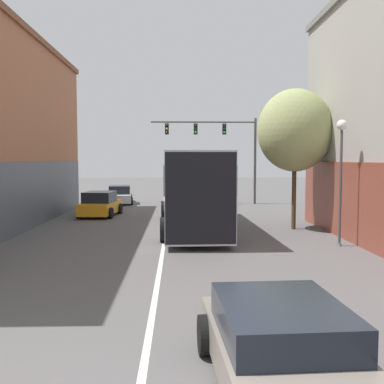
% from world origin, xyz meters
% --- Properties ---
extents(lane_center_line, '(0.14, 45.69, 0.01)m').
position_xyz_m(lane_center_line, '(0.00, 16.85, 0.00)').
color(lane_center_line, silver).
rests_on(lane_center_line, ground_plane).
extents(bus, '(3.18, 11.53, 3.64)m').
position_xyz_m(bus, '(1.20, 17.64, 2.04)').
color(bus, '#B7B7BC').
rests_on(bus, ground_plane).
extents(hatchback_foreground, '(2.35, 4.53, 1.23)m').
position_xyz_m(hatchback_foreground, '(2.05, 2.33, 0.60)').
color(hatchback_foreground, slate).
rests_on(hatchback_foreground, ground_plane).
extents(parked_car_left_near, '(2.29, 3.95, 1.45)m').
position_xyz_m(parked_car_left_near, '(-4.00, 22.53, 0.68)').
color(parked_car_left_near, orange).
rests_on(parked_car_left_near, ground_plane).
extents(parked_car_left_mid, '(2.34, 4.68, 1.37)m').
position_xyz_m(parked_car_left_mid, '(-3.88, 30.32, 0.64)').
color(parked_car_left_mid, silver).
rests_on(parked_car_left_mid, ground_plane).
extents(traffic_signal_gantry, '(7.84, 0.36, 6.40)m').
position_xyz_m(traffic_signal_gantry, '(3.74, 29.68, 4.76)').
color(traffic_signal_gantry, '#514C47').
rests_on(traffic_signal_gantry, ground_plane).
extents(street_lamp, '(0.39, 0.39, 4.80)m').
position_xyz_m(street_lamp, '(6.73, 13.02, 3.20)').
color(street_lamp, '#47474C').
rests_on(street_lamp, ground_plane).
extents(street_tree_near, '(3.53, 3.17, 6.62)m').
position_xyz_m(street_tree_near, '(6.07, 17.28, 4.67)').
color(street_tree_near, '#4C3823').
rests_on(street_tree_near, ground_plane).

